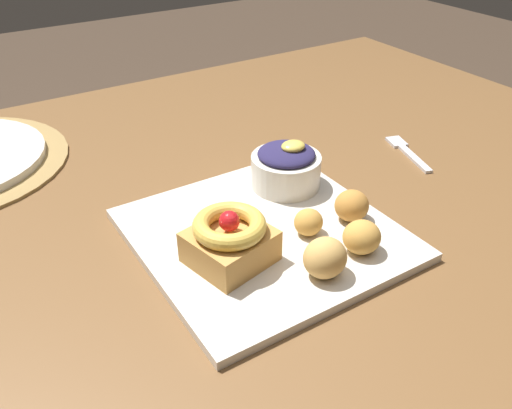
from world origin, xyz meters
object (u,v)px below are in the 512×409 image
cake_slice (229,240)px  front_plate (264,234)px  fork (406,151)px  fritter_back (308,222)px  fritter_middle (325,258)px  fritter_front (362,237)px  berry_ramekin (286,167)px  fritter_extra (352,206)px

cake_slice → front_plate: bearing=22.6°
fork → fritter_back: bearing=128.4°
cake_slice → fritter_middle: bearing=-45.4°
fritter_front → fork: (0.25, 0.17, -0.03)m
berry_ramekin → fritter_middle: 0.20m
front_plate → cake_slice: (-0.07, -0.03, 0.04)m
front_plate → berry_ramekin: size_ratio=3.11×
fritter_back → fork: size_ratio=0.29×
fritter_extra → fork: size_ratio=0.36×
berry_ramekin → fritter_middle: (-0.08, -0.18, -0.01)m
front_plate → fritter_back: bearing=-38.9°
fritter_back → fritter_extra: 0.07m
front_plate → fritter_middle: size_ratio=6.04×
front_plate → fritter_extra: bearing=-19.3°
cake_slice → fritter_back: cake_slice is taller
fritter_back → fritter_extra: bearing=-3.3°
cake_slice → fritter_back: 0.11m
berry_ramekin → fork: bearing=-1.0°
fritter_back → cake_slice: bearing=176.8°
front_plate → fritter_front: bearing=-52.3°
fritter_extra → fork: 0.25m
fork → berry_ramekin: bearing=106.7°
cake_slice → fritter_front: (0.14, -0.07, -0.01)m
front_plate → fritter_middle: bearing=-84.5°
cake_slice → fritter_extra: bearing=-3.2°
berry_ramekin → fritter_front: berry_ramekin is taller
fritter_back → fork: bearing=20.7°
front_plate → fritter_extra: (0.11, -0.04, 0.03)m
fritter_front → fritter_extra: size_ratio=1.04×
cake_slice → fork: bearing=14.4°
fritter_extra → fork: fritter_extra is taller
berry_ramekin → fritter_back: size_ratio=2.69×
fritter_middle → cake_slice: bearing=134.6°
fritter_front → fork: size_ratio=0.37×
front_plate → fritter_front: 0.12m
fritter_middle → fritter_extra: size_ratio=1.14×
front_plate → fritter_back: 0.06m
fritter_middle → fritter_back: fritter_middle is taller
berry_ramekin → cake_slice: bearing=-145.6°
cake_slice → fork: cake_slice is taller
fritter_extra → fork: (0.22, 0.11, -0.03)m
fork → front_plate: bearing=120.3°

